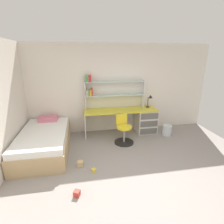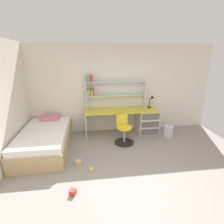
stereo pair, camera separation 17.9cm
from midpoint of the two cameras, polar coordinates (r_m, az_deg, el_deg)
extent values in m
cube|color=gray|center=(3.48, 7.33, -23.03)|extent=(5.97, 6.26, 0.02)
cube|color=silver|center=(5.31, -0.64, 7.50)|extent=(5.97, 0.06, 2.61)
cube|color=gold|center=(5.15, 1.95, 0.54)|extent=(2.16, 0.58, 0.04)
cube|color=beige|center=(5.49, 10.01, -2.77)|extent=(0.59, 0.55, 0.71)
cube|color=beige|center=(5.17, -9.75, -4.04)|extent=(0.03, 0.53, 0.71)
cube|color=#5E5B57|center=(5.33, 10.90, -6.18)|extent=(0.53, 0.01, 0.18)
cube|color=#5E5B57|center=(5.24, 11.04, -3.83)|extent=(0.53, 0.01, 0.18)
cube|color=#5E5B57|center=(5.16, 11.20, -1.39)|extent=(0.53, 0.01, 0.18)
cube|color=silver|center=(5.10, -9.75, 5.20)|extent=(0.02, 0.22, 0.84)
cube|color=silver|center=(5.39, 9.12, 5.91)|extent=(0.02, 0.22, 0.84)
cube|color=silver|center=(5.18, -0.06, 5.53)|extent=(1.72, 0.22, 0.02)
cube|color=silver|center=(5.11, -0.06, 9.89)|extent=(1.72, 0.22, 0.02)
cube|color=beige|center=(5.08, -9.31, 6.13)|extent=(0.03, 0.19, 0.16)
cube|color=yellow|center=(5.08, -8.90, 6.22)|extent=(0.03, 0.14, 0.18)
cube|color=#338CBF|center=(5.09, -8.47, 6.21)|extent=(0.02, 0.17, 0.17)
cube|color=yellow|center=(5.09, -8.20, 6.15)|extent=(0.02, 0.20, 0.16)
cube|color=gold|center=(5.09, -7.85, 6.32)|extent=(0.03, 0.15, 0.19)
cube|color=red|center=(5.08, -7.50, 6.55)|extent=(0.02, 0.20, 0.22)
cube|color=#4CA559|center=(5.02, -9.55, 10.80)|extent=(0.03, 0.16, 0.20)
cube|color=#4CA559|center=(5.02, -9.06, 10.71)|extent=(0.04, 0.15, 0.18)
cube|color=red|center=(5.02, -8.55, 10.70)|extent=(0.04, 0.17, 0.18)
cube|color=red|center=(5.02, -8.06, 10.82)|extent=(0.03, 0.17, 0.20)
cylinder|color=black|center=(5.49, 10.61, 1.63)|extent=(0.12, 0.12, 0.02)
cylinder|color=black|center=(5.45, 10.70, 3.23)|extent=(0.02, 0.02, 0.30)
cone|color=black|center=(5.40, 11.77, 4.66)|extent=(0.12, 0.11, 0.13)
cylinder|color=black|center=(4.84, 2.86, -9.79)|extent=(0.52, 0.52, 0.03)
cylinder|color=#A5A8AD|center=(4.75, 2.89, -7.67)|extent=(0.05, 0.05, 0.43)
cylinder|color=yellow|center=(4.65, 2.94, -5.02)|extent=(0.40, 0.40, 0.05)
cube|color=yellow|center=(4.74, 2.04, -2.30)|extent=(0.32, 0.11, 0.28)
cube|color=tan|center=(4.70, -22.13, -9.60)|extent=(1.13, 2.01, 0.39)
cube|color=white|center=(4.59, -22.52, -6.66)|extent=(1.07, 1.95, 0.14)
cube|color=#D8728C|center=(5.24, -21.05, -1.99)|extent=(0.50, 0.32, 0.12)
cylinder|color=silver|center=(5.43, 16.58, -5.74)|extent=(0.27, 0.27, 0.31)
cube|color=tan|center=(3.97, -11.63, -16.23)|extent=(0.12, 0.12, 0.12)
cube|color=red|center=(3.32, -13.05, -24.42)|extent=(0.13, 0.13, 0.10)
cube|color=gold|center=(3.78, -7.40, -18.35)|extent=(0.09, 0.09, 0.07)
camera|label=1|loc=(0.09, -91.17, -0.37)|focal=28.04mm
camera|label=2|loc=(0.09, 88.83, 0.37)|focal=28.04mm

